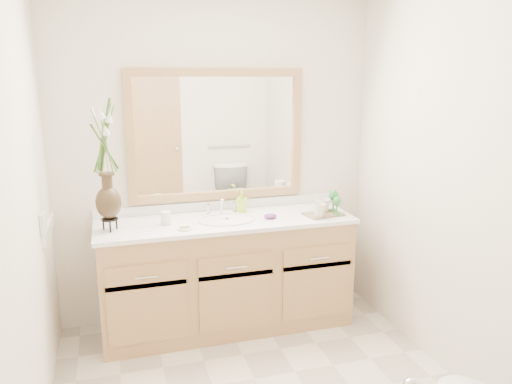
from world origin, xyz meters
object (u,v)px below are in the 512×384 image
object	(u,v)px
flower_vase	(105,149)
tray	(323,214)
soap_bottle	(242,203)
tumbler	(166,218)

from	to	relation	value
flower_vase	tray	size ratio (longest dim) A/B	2.95
soap_bottle	tray	xyz separation A→B (m)	(0.56, -0.25, -0.07)
soap_bottle	tumbler	bearing A→B (deg)	-142.12
tumbler	soap_bottle	world-z (taller)	soap_bottle
tumbler	tray	size ratio (longest dim) A/B	0.33
flower_vase	tumbler	world-z (taller)	flower_vase
soap_bottle	tray	size ratio (longest dim) A/B	0.54
tumbler	soap_bottle	distance (m)	0.61
flower_vase	tumbler	bearing A→B (deg)	5.67
flower_vase	soap_bottle	distance (m)	1.09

